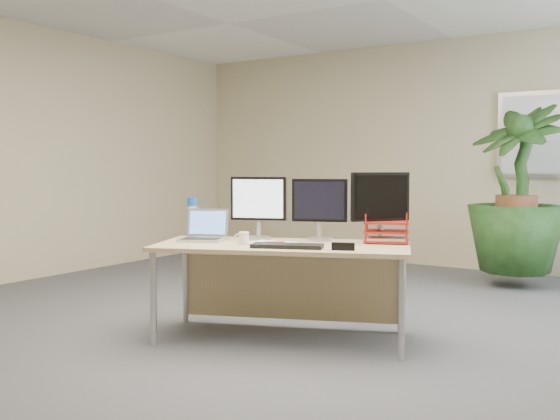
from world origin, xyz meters
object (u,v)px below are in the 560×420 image
Objects in this scene: monitor_right at (320,205)px; laptop at (205,232)px; floor_plant at (516,212)px; monitor_left at (258,203)px; desk at (284,262)px.

monitor_right is 0.86m from laptop.
floor_plant is 3.27× the size of monitor_left.
laptop is (-0.72, -0.43, -0.20)m from monitor_right.
floor_plant is (0.98, 2.77, 0.22)m from desk.
floor_plant is 3.37× the size of monitor_right.
floor_plant reaches higher than monitor_right.
monitor_left reaches higher than monitor_right.
monitor_right is at bearing 21.54° from monitor_left.
monitor_right is at bearing -108.33° from floor_plant.
laptop is (-0.29, -0.27, -0.21)m from monitor_left.
monitor_right is at bearing 31.16° from laptop.
desk is 4.23× the size of monitor_right.
floor_plant is at bearing 62.32° from laptop.
monitor_left is at bearing -158.46° from monitor_right.
monitor_left is 0.45m from monitor_right.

